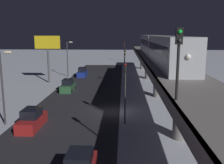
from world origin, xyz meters
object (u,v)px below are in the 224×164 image
object	(u,v)px
traffic_light_near	(125,85)
traffic_light_mid	(125,62)
sedan_red_2	(32,120)
commercial_billboard	(48,47)
traffic_light_distant	(124,49)
sedan_green	(68,86)
rail_signal	(179,51)
subway_train	(158,46)
sedan_blue	(82,73)
traffic_light_far	(125,54)

from	to	relation	value
traffic_light_near	traffic_light_mid	distance (m)	20.29
sedan_red_2	traffic_light_mid	distance (m)	23.98
sedan_red_2	commercial_billboard	bearing A→B (deg)	-77.56
traffic_light_distant	sedan_green	bearing A→B (deg)	78.53
rail_signal	traffic_light_mid	world-z (taller)	rail_signal
subway_train	traffic_light_near	bearing A→B (deg)	69.79
subway_train	sedan_red_2	distance (m)	21.75
subway_train	sedan_blue	xyz separation A→B (m)	(14.26, -16.31, -6.60)
traffic_light_mid	subway_train	bearing A→B (deg)	126.06
rail_signal	sedan_green	bearing A→B (deg)	-65.35
rail_signal	sedan_red_2	xyz separation A→B (m)	(12.11, -9.80, -7.54)
traffic_light_distant	commercial_billboard	distance (m)	41.42
traffic_light_mid	traffic_light_far	distance (m)	20.29
sedan_green	sedan_blue	world-z (taller)	same
traffic_light_far	sedan_blue	bearing A→B (deg)	49.24
traffic_light_mid	traffic_light_far	xyz separation A→B (m)	(0.00, -20.29, 0.00)
subway_train	sedan_green	distance (m)	15.80
rail_signal	sedan_blue	world-z (taller)	rail_signal
traffic_light_far	traffic_light_distant	xyz separation A→B (m)	(0.00, -20.29, 0.00)
subway_train	sedan_red_2	world-z (taller)	subway_train
traffic_light_far	rail_signal	bearing A→B (deg)	93.10
traffic_light_far	commercial_billboard	xyz separation A→B (m)	(14.53, 18.40, 2.63)
sedan_red_2	traffic_light_near	bearing A→B (deg)	-170.50
sedan_green	commercial_billboard	xyz separation A→B (m)	(5.23, -7.14, 6.04)
traffic_light_distant	rail_signal	bearing A→B (deg)	92.23
sedan_green	traffic_light_far	xyz separation A→B (m)	(-9.30, -25.54, 3.41)
commercial_billboard	subway_train	bearing A→B (deg)	155.96
traffic_light_near	traffic_light_far	bearing A→B (deg)	-90.00
rail_signal	traffic_light_distant	xyz separation A→B (m)	(2.81, -72.23, -4.15)
sedan_green	traffic_light_near	size ratio (longest dim) A/B	0.67
subway_train	traffic_light_distant	distance (m)	47.76
sedan_green	commercial_billboard	bearing A→B (deg)	-53.76
subway_train	sedan_red_2	size ratio (longest dim) A/B	8.04
sedan_green	sedan_blue	size ratio (longest dim) A/B	0.92
subway_train	traffic_light_far	size ratio (longest dim) A/B	5.76
sedan_red_2	traffic_light_distant	xyz separation A→B (m)	(-9.30, -62.42, 3.40)
subway_train	sedan_red_2	bearing A→B (deg)	46.51
sedan_blue	commercial_billboard	distance (m)	11.03
subway_train	sedan_green	world-z (taller)	subway_train
traffic_light_distant	sedan_blue	bearing A→B (deg)	73.34
traffic_light_distant	commercial_billboard	bearing A→B (deg)	69.41
sedan_red_2	traffic_light_near	distance (m)	10.02
sedan_blue	sedan_red_2	xyz separation A→B (m)	(0.00, 31.35, 0.00)
sedan_blue	commercial_billboard	world-z (taller)	commercial_billboard
subway_train	traffic_light_distant	bearing A→B (deg)	-84.02
rail_signal	sedan_green	size ratio (longest dim) A/B	0.93
sedan_blue	traffic_light_far	world-z (taller)	traffic_light_far
traffic_light_mid	commercial_billboard	distance (m)	14.89
subway_train	traffic_light_mid	distance (m)	9.01
sedan_blue	traffic_light_far	distance (m)	14.64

